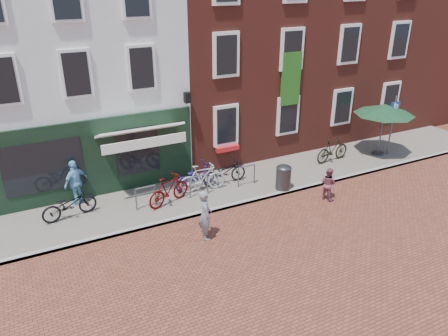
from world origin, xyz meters
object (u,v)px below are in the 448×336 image
cafe_person (76,182)px  bicycle_0 (69,205)px  bicycle_4 (224,172)px  litter_bin (283,176)px  bicycle_5 (333,150)px  parasol (385,107)px  bicycle_2 (196,176)px  boy (328,184)px  parking_sign (393,117)px  bicycle_3 (203,178)px  woman (205,215)px  bicycle_1 (169,190)px

cafe_person → bicycle_0: cafe_person is taller
bicycle_4 → litter_bin: bearing=-129.1°
litter_bin → bicycle_5: bearing=20.7°
litter_bin → parasol: parasol is taller
bicycle_2 → bicycle_4: 1.15m
boy → bicycle_4: boy is taller
parking_sign → bicycle_2: 9.27m
bicycle_3 → bicycle_5: (6.20, 0.07, 0.00)m
woman → bicycle_3: (1.17, 2.82, -0.20)m
bicycle_0 → bicycle_5: (10.97, -0.13, 0.05)m
cafe_person → bicycle_0: (-0.40, -0.88, -0.35)m
bicycle_1 → bicycle_2: 1.55m
woman → bicycle_4: 3.74m
parasol → bicycle_5: parasol is taller
litter_bin → bicycle_4: 2.28m
litter_bin → parasol: (5.84, 1.00, 1.64)m
boy → parasol: bearing=-82.8°
litter_bin → bicycle_4: (-1.78, 1.42, -0.06)m
parasol → litter_bin: bearing=-170.3°
bicycle_5 → woman: bearing=105.7°
boy → bicycle_4: (-2.88, 2.67, -0.04)m
bicycle_0 → bicycle_3: size_ratio=1.03×
parasol → bicycle_0: bearing=178.2°
boy → bicycle_1: bearing=50.5°
woman → bicycle_4: (2.18, 3.03, -0.25)m
parasol → woman: 10.25m
parking_sign → cafe_person: parking_sign is taller
boy → cafe_person: (-8.26, 3.55, 0.31)m
litter_bin → cafe_person: cafe_person is taller
parasol → bicycle_5: size_ratio=1.47×
woman → bicycle_2: size_ratio=0.91×
woman → parasol: bearing=-65.1°
parasol → parking_sign: bearing=-24.4°
parasol → bicycle_2: bearing=176.1°
bicycle_1 → bicycle_4: bearing=-97.5°
litter_bin → boy: bearing=-48.6°
parking_sign → boy: 5.67m
bicycle_0 → cafe_person: bearing=-34.4°
bicycle_4 → bicycle_5: size_ratio=1.03×
cafe_person → parasol: bearing=142.4°
litter_bin → bicycle_1: size_ratio=0.59×
litter_bin → bicycle_0: litter_bin is taller
parking_sign → bicycle_1: (-10.51, 0.02, -1.19)m
bicycle_3 → litter_bin: bearing=-107.6°
woman → boy: size_ratio=1.34×
woman → bicycle_5: size_ratio=0.93×
bicycle_1 → bicycle_3: (1.47, 0.37, 0.00)m
litter_bin → boy: (1.10, -1.25, -0.02)m
boy → bicycle_0: (-8.66, 2.67, -0.04)m
bicycle_4 → bicycle_5: bicycle_5 is taller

